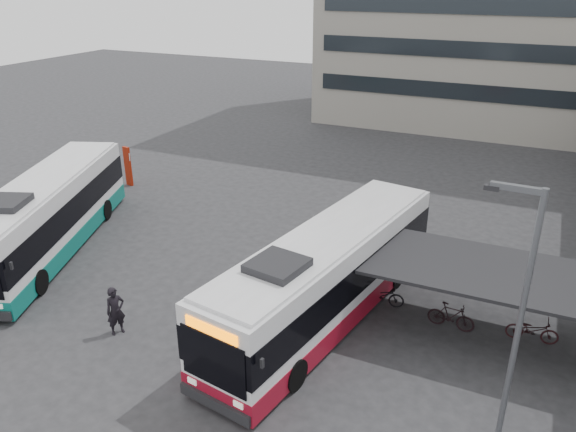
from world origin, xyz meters
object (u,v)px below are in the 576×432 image
at_px(pedestrian, 116,311).
at_px(bus_main, 327,276).
at_px(bus_teal, 48,215).
at_px(lamp_post, 516,316).

bearing_deg(pedestrian, bus_main, -27.55).
xyz_separation_m(bus_main, pedestrian, (-6.27, -4.05, -0.79)).
relative_size(bus_main, bus_teal, 1.01).
bearing_deg(pedestrian, lamp_post, -60.89).
height_order(bus_teal, pedestrian, bus_teal).
xyz_separation_m(bus_main, lamp_post, (6.32, -4.15, 2.59)).
xyz_separation_m(bus_teal, pedestrian, (7.15, -3.96, -0.79)).
bearing_deg(bus_teal, lamp_post, -33.36).
xyz_separation_m(bus_main, bus_teal, (-13.42, -0.09, 0.00)).
distance_m(bus_main, pedestrian, 7.51).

